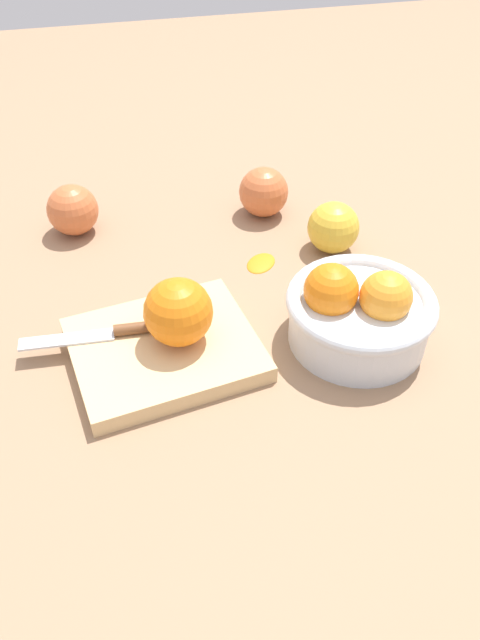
{
  "coord_description": "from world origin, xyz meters",
  "views": [
    {
      "loc": [
        0.15,
        0.64,
        0.54
      ],
      "look_at": [
        0.02,
        0.09,
        0.04
      ],
      "focal_mm": 35.91,
      "sensor_mm": 36.0,
      "label": 1
    }
  ],
  "objects_px": {
    "cutting_board": "(165,349)",
    "apple_front_right": "(73,210)",
    "apple_front_left_2": "(333,228)",
    "apple_front_left": "(264,192)",
    "orange_on_board": "(178,312)",
    "knife": "(105,333)",
    "bowl": "(359,312)"
  },
  "relations": [
    {
      "from": "apple_front_right",
      "to": "apple_front_left_2",
      "type": "bearing_deg",
      "value": 159.81
    },
    {
      "from": "bowl",
      "to": "apple_front_left_2",
      "type": "height_order",
      "value": "bowl"
    },
    {
      "from": "apple_front_left",
      "to": "apple_front_right",
      "type": "relative_size",
      "value": 1.01
    },
    {
      "from": "cutting_board",
      "to": "apple_front_left_2",
      "type": "height_order",
      "value": "apple_front_left_2"
    },
    {
      "from": "bowl",
      "to": "knife",
      "type": "bearing_deg",
      "value": -9.73
    },
    {
      "from": "orange_on_board",
      "to": "apple_front_left",
      "type": "distance_m",
      "value": 0.33
    },
    {
      "from": "knife",
      "to": "apple_front_left",
      "type": "relative_size",
      "value": 2.07
    },
    {
      "from": "orange_on_board",
      "to": "knife",
      "type": "xyz_separation_m",
      "value": [
        0.09,
        -0.02,
        -0.04
      ]
    },
    {
      "from": "orange_on_board",
      "to": "knife",
      "type": "distance_m",
      "value": 0.1
    },
    {
      "from": "cutting_board",
      "to": "apple_front_left",
      "type": "xyz_separation_m",
      "value": [
        -0.19,
        -0.28,
        0.03
      ]
    },
    {
      "from": "orange_on_board",
      "to": "apple_front_right",
      "type": "distance_m",
      "value": 0.31
    },
    {
      "from": "bowl",
      "to": "cutting_board",
      "type": "xyz_separation_m",
      "value": [
        0.23,
        -0.02,
        -0.03
      ]
    },
    {
      "from": "knife",
      "to": "apple_front_left",
      "type": "distance_m",
      "value": 0.36
    },
    {
      "from": "bowl",
      "to": "apple_front_left_2",
      "type": "distance_m",
      "value": 0.19
    },
    {
      "from": "cutting_board",
      "to": "apple_front_left",
      "type": "bearing_deg",
      "value": -124.81
    },
    {
      "from": "apple_front_left",
      "to": "apple_front_right",
      "type": "distance_m",
      "value": 0.29
    },
    {
      "from": "apple_front_right",
      "to": "cutting_board",
      "type": "bearing_deg",
      "value": 107.11
    },
    {
      "from": "apple_front_left_2",
      "to": "knife",
      "type": "bearing_deg",
      "value": 22.47
    },
    {
      "from": "orange_on_board",
      "to": "apple_front_left_2",
      "type": "bearing_deg",
      "value": -146.88
    },
    {
      "from": "apple_front_left_2",
      "to": "apple_front_right",
      "type": "xyz_separation_m",
      "value": [
        0.36,
        -0.13,
        0.0
      ]
    },
    {
      "from": "apple_front_left",
      "to": "apple_front_left_2",
      "type": "xyz_separation_m",
      "value": [
        -0.07,
        0.12,
        -0.0
      ]
    },
    {
      "from": "cutting_board",
      "to": "knife",
      "type": "xyz_separation_m",
      "value": [
        0.07,
        -0.03,
        0.02
      ]
    },
    {
      "from": "apple_front_left",
      "to": "knife",
      "type": "bearing_deg",
      "value": 44.16
    },
    {
      "from": "orange_on_board",
      "to": "apple_front_left",
      "type": "relative_size",
      "value": 1.06
    },
    {
      "from": "bowl",
      "to": "apple_front_left",
      "type": "relative_size",
      "value": 2.35
    },
    {
      "from": "orange_on_board",
      "to": "apple_front_left_2",
      "type": "relative_size",
      "value": 1.09
    },
    {
      "from": "apple_front_left",
      "to": "apple_front_right",
      "type": "bearing_deg",
      "value": -3.09
    },
    {
      "from": "cutting_board",
      "to": "apple_front_right",
      "type": "distance_m",
      "value": 0.31
    },
    {
      "from": "apple_front_left",
      "to": "apple_front_left_2",
      "type": "distance_m",
      "value": 0.14
    },
    {
      "from": "apple_front_left",
      "to": "apple_front_right",
      "type": "xyz_separation_m",
      "value": [
        0.28,
        -0.02,
        -0.0
      ]
    },
    {
      "from": "bowl",
      "to": "cutting_board",
      "type": "distance_m",
      "value": 0.23
    },
    {
      "from": "cutting_board",
      "to": "orange_on_board",
      "type": "distance_m",
      "value": 0.06
    }
  ]
}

